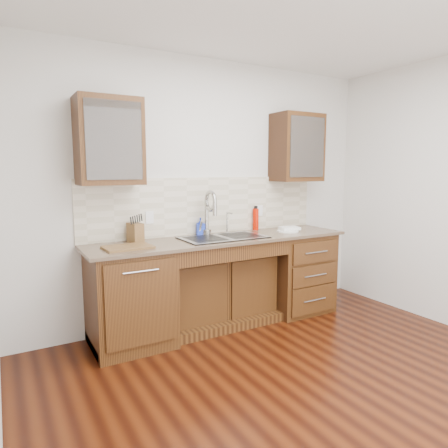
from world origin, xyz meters
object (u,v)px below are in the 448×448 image
water_bottle (256,219)px  plate (288,231)px  cutting_board (128,247)px  soap_bottle (201,226)px  knife_block (135,233)px

water_bottle → plate: 0.38m
plate → cutting_board: 1.78m
plate → cutting_board: size_ratio=0.59×
cutting_board → plate: bearing=1.2°
soap_bottle → knife_block: size_ratio=0.98×
soap_bottle → plate: (0.92, -0.28, -0.08)m
soap_bottle → knife_block: 0.72m
knife_block → plate: bearing=-18.1°
soap_bottle → water_bottle: water_bottle is taller
water_bottle → knife_block: size_ratio=1.32×
soap_bottle → plate: size_ratio=0.75×
knife_block → cutting_board: (-0.14, -0.23, -0.08)m
soap_bottle → cutting_board: (-0.86, -0.31, -0.08)m
water_bottle → cutting_board: size_ratio=0.60×
plate → cutting_board: cutting_board is taller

